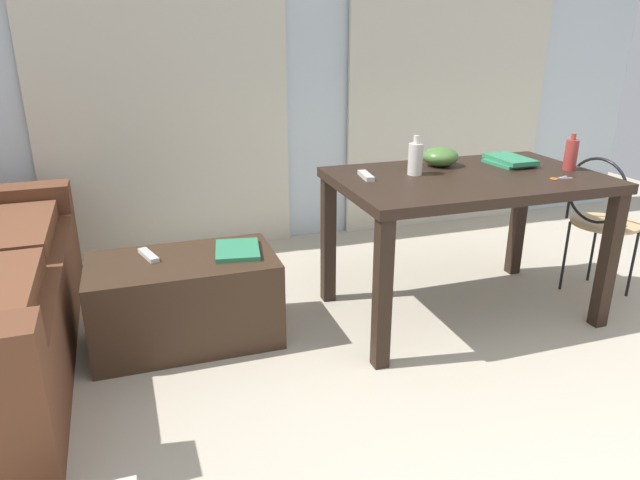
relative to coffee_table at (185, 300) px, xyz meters
name	(u,v)px	position (x,y,z in m)	size (l,w,h in m)	color
ground_plane	(438,358)	(1.11, -0.55, -0.22)	(7.33, 7.33, 0.00)	#B2A893
wall_back	(314,54)	(1.11, 1.37, 1.09)	(5.49, 0.10, 2.63)	silver
curtains	(318,79)	(1.11, 1.29, 0.93)	(3.75, 0.03, 2.30)	beige
coffee_table	(185,300)	(0.00, 0.00, 0.00)	(0.89, 0.50, 0.44)	#382619
craft_table	(467,194)	(1.45, -0.16, 0.45)	(1.36, 0.84, 0.78)	black
wire_chair	(600,212)	(2.29, -0.21, 0.29)	(0.37, 0.39, 0.83)	tan
bottle_near	(415,158)	(1.19, -0.06, 0.64)	(0.07, 0.07, 0.20)	beige
bottle_far	(571,154)	(2.02, -0.22, 0.64)	(0.07, 0.07, 0.19)	#99332D
bowl	(440,157)	(1.42, 0.08, 0.61)	(0.19, 0.19, 0.10)	#477033
book_stack	(510,161)	(1.80, -0.01, 0.58)	(0.22, 0.28, 0.04)	#2D7F56
tv_remote_on_table	(366,176)	(0.93, -0.04, 0.57)	(0.04, 0.17, 0.02)	#B7B7B2
scissors	(558,178)	(1.83, -0.36, 0.56)	(0.11, 0.05, 0.00)	#9EA0A5
tv_remote_primary	(148,255)	(-0.15, 0.08, 0.23)	(0.04, 0.18, 0.02)	#B7B7B2
magazine	(237,250)	(0.27, 0.00, 0.23)	(0.21, 0.28, 0.02)	#2D7F56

